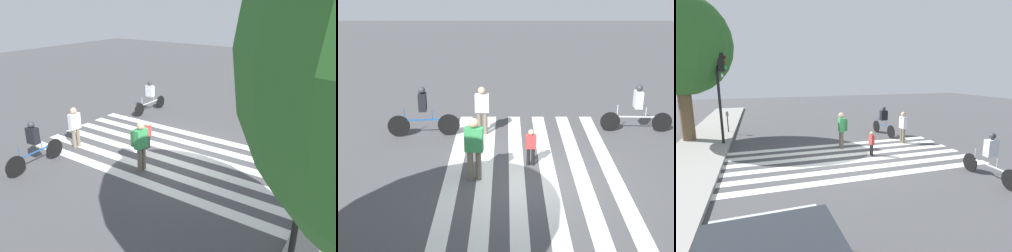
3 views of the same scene
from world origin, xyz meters
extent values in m
plane|color=#444447|center=(0.00, 0.00, 0.00)|extent=(60.00, 60.00, 0.00)
cube|color=silver|center=(-2.14, 0.00, 0.00)|extent=(0.42, 10.00, 0.01)
cube|color=silver|center=(-1.28, 0.00, 0.00)|extent=(0.42, 10.00, 0.01)
cube|color=silver|center=(-0.43, 0.00, 0.00)|extent=(0.42, 10.00, 0.01)
cube|color=silver|center=(0.43, 0.00, 0.00)|extent=(0.42, 10.00, 0.01)
cube|color=silver|center=(1.28, 0.00, 0.00)|extent=(0.42, 10.00, 0.01)
cube|color=silver|center=(2.14, 0.00, 0.00)|extent=(0.42, 10.00, 0.01)
cylinder|color=black|center=(3.70, 5.31, 2.31)|extent=(0.12, 0.12, 4.61)
cube|color=black|center=(3.70, 5.10, 3.99)|extent=(0.32, 0.26, 0.84)
cube|color=silver|center=(3.70, 5.10, 3.39)|extent=(0.60, 0.02, 0.16)
sphere|color=#590F0F|center=(3.70, 4.94, 4.22)|extent=(0.15, 0.15, 0.15)
sphere|color=#59470F|center=(3.70, 4.94, 3.99)|extent=(0.15, 0.15, 0.15)
sphere|color=#26D83F|center=(3.70, 4.94, 3.76)|extent=(0.15, 0.15, 0.15)
cylinder|color=#6B6051|center=(1.39, -3.31, 0.38)|extent=(0.14, 0.14, 0.76)
cylinder|color=#6B6051|center=(1.59, -3.31, 0.38)|extent=(0.14, 0.14, 0.76)
cube|color=silver|center=(1.49, -3.31, 1.06)|extent=(0.45, 0.20, 0.60)
sphere|color=tan|center=(1.49, -3.31, 1.48)|extent=(0.24, 0.24, 0.24)
cylinder|color=black|center=(-0.04, -0.94, 0.25)|extent=(0.09, 0.09, 0.50)
cylinder|color=black|center=(0.09, -0.94, 0.25)|extent=(0.09, 0.09, 0.50)
cube|color=#B73333|center=(0.03, -0.94, 0.70)|extent=(0.30, 0.14, 0.40)
sphere|color=tan|center=(0.03, -0.94, 0.98)|extent=(0.16, 0.16, 0.16)
cylinder|color=#6B6051|center=(1.43, -0.05, 0.41)|extent=(0.15, 0.15, 0.81)
cylinder|color=#6B6051|center=(1.64, -0.05, 0.41)|extent=(0.15, 0.15, 0.81)
cube|color=#338C4C|center=(1.53, -0.05, 1.13)|extent=(0.49, 0.26, 0.64)
sphere|color=tan|center=(1.53, -0.05, 1.58)|extent=(0.25, 0.25, 0.25)
cube|color=#2D6638|center=(1.55, -0.24, 1.13)|extent=(0.37, 0.20, 0.54)
cylinder|color=black|center=(4.16, -3.10, 0.36)|extent=(0.71, 0.10, 0.71)
cylinder|color=black|center=(2.57, -3.22, 0.36)|extent=(0.71, 0.10, 0.71)
cube|color=#1E4C8C|center=(3.36, -3.16, 0.55)|extent=(1.36, 0.14, 0.04)
cylinder|color=#1E4C8C|center=(3.08, -3.18, 0.71)|extent=(0.03, 0.03, 0.32)
cylinder|color=#1E4C8C|center=(3.96, -3.11, 0.75)|extent=(0.03, 0.03, 0.40)
cube|color=black|center=(3.36, -3.16, 1.15)|extent=(0.27, 0.42, 0.55)
sphere|color=#333338|center=(3.36, -3.16, 1.54)|extent=(0.22, 0.22, 0.22)
cylinder|color=black|center=(-2.74, -3.60, 0.33)|extent=(0.66, 0.06, 0.66)
cylinder|color=black|center=(-4.44, -3.54, 0.33)|extent=(0.66, 0.06, 0.66)
cube|color=#B2B2B7|center=(-3.59, -3.57, 0.51)|extent=(1.44, 0.09, 0.04)
cylinder|color=#B2B2B7|center=(-3.88, -3.56, 0.67)|extent=(0.03, 0.03, 0.32)
cylinder|color=#B2B2B7|center=(-2.95, -3.59, 0.71)|extent=(0.03, 0.03, 0.40)
cube|color=silver|center=(-3.59, -3.57, 1.10)|extent=(0.25, 0.41, 0.55)
sphere|color=#333338|center=(-3.59, -3.57, 1.50)|extent=(0.22, 0.22, 0.22)
cube|color=#B7B7BC|center=(-7.52, 3.50, 0.61)|extent=(4.66, 2.02, 0.69)
cube|color=#23282D|center=(-7.52, 3.50, 1.21)|extent=(2.58, 1.82, 0.53)
cylinder|color=black|center=(-6.11, 4.47, 0.32)|extent=(0.64, 0.22, 0.64)
cylinder|color=black|center=(-6.07, 2.59, 0.32)|extent=(0.64, 0.22, 0.64)
cylinder|color=black|center=(-8.93, 2.52, 0.32)|extent=(0.64, 0.22, 0.64)
camera|label=1|loc=(9.11, 6.16, 5.28)|focal=35.00mm
camera|label=2|loc=(0.72, 10.95, 5.62)|focal=50.00mm
camera|label=3|loc=(-9.91, 3.54, 3.49)|focal=28.00mm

